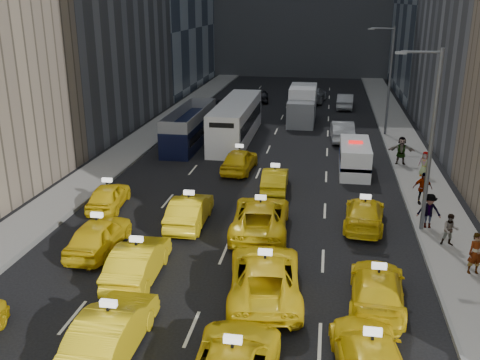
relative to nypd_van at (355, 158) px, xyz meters
The scene contains 33 objects.
sidewalk_west 17.24m from the nypd_van, 167.57° to the left, with size 3.00×90.00×0.15m, color gray.
sidewalk_east 5.66m from the nypd_van, 41.51° to the left, with size 3.00×90.00×0.15m, color gray.
curb_west 15.83m from the nypd_van, 166.44° to the left, with size 0.15×90.00×0.18m, color slate.
curb_east 4.69m from the nypd_van, 53.54° to the left, with size 0.15×90.00×0.18m, color slate.
streetlight_near 10.50m from the nypd_van, 72.84° to the right, with size 2.15×0.22×9.00m.
streetlight_far 11.76m from the nypd_van, 74.99° to the left, with size 2.15×0.22×9.00m.
taxi_5 22.67m from the nypd_van, 112.24° to the right, with size 1.72×4.93×1.63m, color yellow.
taxi_7 20.95m from the nypd_van, 90.80° to the right, with size 2.07×5.08×1.47m, color yellow.
taxi_8 18.43m from the nypd_van, 130.85° to the right, with size 1.85×4.60×1.57m, color yellow.
taxi_9 18.66m from the nypd_van, 120.23° to the right, with size 1.67×4.78×1.58m, color yellow.
taxi_10 17.07m from the nypd_van, 103.69° to the right, with size 2.74×5.94×1.65m, color yellow.
taxi_11 16.63m from the nypd_van, 89.17° to the right, with size 2.02×4.98×1.45m, color yellow.
taxi_12 16.31m from the nypd_van, 147.24° to the right, with size 1.68×4.18×1.42m, color yellow.
taxi_13 13.51m from the nypd_van, 129.95° to the right, with size 1.64×4.70×1.55m, color yellow.
taxi_14 11.76m from the nypd_van, 115.02° to the right, with size 2.70×5.86×1.63m, color yellow.
taxi_15 9.08m from the nypd_van, 88.92° to the right, with size 1.95×4.79×1.39m, color yellow.
taxi_16 7.70m from the nypd_van, behind, with size 1.84×4.56×1.55m, color yellow.
taxi_17 6.62m from the nypd_van, 137.47° to the right, with size 1.47×4.21×1.39m, color yellow.
nypd_van is the anchor object (origin of this frame).
double_decker 13.77m from the nypd_van, 157.29° to the left, with size 2.46×9.74×2.82m.
city_bus 11.80m from the nypd_van, 141.92° to the left, with size 3.79×12.45×3.17m.
box_truck 15.55m from the nypd_van, 106.10° to the left, with size 2.58×7.14×3.24m.
misc_car_0 8.49m from the nypd_van, 94.55° to the left, with size 1.74×4.99×1.64m, color #B4B6BC.
misc_car_1 21.25m from the nypd_van, 125.48° to the left, with size 2.48×5.38×1.50m, color black.
misc_car_2 25.52m from the nypd_van, 97.90° to the left, with size 2.32×5.72×1.66m, color gray.
misc_car_3 26.23m from the nypd_van, 110.93° to the left, with size 1.59×3.95×1.34m, color black.
misc_car_4 22.19m from the nypd_van, 90.40° to the left, with size 1.66×4.75×1.57m, color #989B9F.
pedestrian_0 14.36m from the nypd_van, 72.00° to the right, with size 0.66×0.43×1.81m, color gray.
pedestrian_1 11.71m from the nypd_van, 70.28° to the right, with size 0.75×0.41×1.55m, color gray.
pedestrian_2 9.66m from the nypd_van, 69.96° to the right, with size 1.16×0.48×1.79m, color gray.
pedestrian_3 6.67m from the nypd_van, 58.31° to the right, with size 1.07×0.49×1.83m, color gray.
pedestrian_4 4.45m from the nypd_van, ahead, with size 0.79×0.43×1.63m, color gray.
pedestrian_5 3.79m from the nypd_van, 31.22° to the left, with size 1.79×0.51×1.93m, color gray.
Camera 1 is at (4.33, -13.71, 11.12)m, focal length 40.00 mm.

